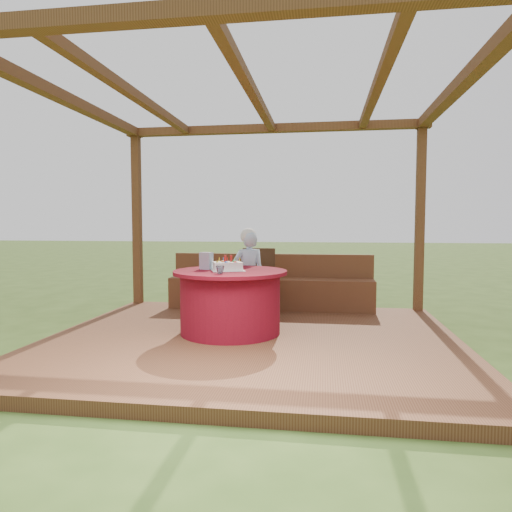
{
  "coord_description": "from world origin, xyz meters",
  "views": [
    {
      "loc": [
        0.77,
        -4.93,
        1.37
      ],
      "look_at": [
        0.0,
        0.25,
        1.0
      ],
      "focal_mm": 32.0,
      "sensor_mm": 36.0,
      "label": 1
    }
  ],
  "objects_px": {
    "bench": "(271,291)",
    "chair": "(257,277)",
    "gift_bag": "(206,261)",
    "drinking_glass": "(220,270)",
    "table": "(230,301)",
    "elderly_woman": "(249,273)",
    "birthday_cake": "(227,266)"
  },
  "relations": [
    {
      "from": "bench",
      "to": "drinking_glass",
      "type": "height_order",
      "value": "drinking_glass"
    },
    {
      "from": "table",
      "to": "drinking_glass",
      "type": "xyz_separation_m",
      "value": [
        -0.03,
        -0.37,
        0.4
      ]
    },
    {
      "from": "bench",
      "to": "gift_bag",
      "type": "height_order",
      "value": "gift_bag"
    },
    {
      "from": "birthday_cake",
      "to": "elderly_woman",
      "type": "bearing_deg",
      "value": 82.56
    },
    {
      "from": "chair",
      "to": "gift_bag",
      "type": "relative_size",
      "value": 4.58
    },
    {
      "from": "table",
      "to": "drinking_glass",
      "type": "relative_size",
      "value": 13.97
    },
    {
      "from": "bench",
      "to": "table",
      "type": "distance_m",
      "value": 1.61
    },
    {
      "from": "table",
      "to": "gift_bag",
      "type": "xyz_separation_m",
      "value": [
        -0.3,
        0.07,
        0.45
      ]
    },
    {
      "from": "chair",
      "to": "birthday_cake",
      "type": "distance_m",
      "value": 1.2
    },
    {
      "from": "gift_bag",
      "to": "drinking_glass",
      "type": "distance_m",
      "value": 0.53
    },
    {
      "from": "elderly_woman",
      "to": "gift_bag",
      "type": "xyz_separation_m",
      "value": [
        -0.38,
        -0.74,
        0.21
      ]
    },
    {
      "from": "table",
      "to": "drinking_glass",
      "type": "bearing_deg",
      "value": -94.83
    },
    {
      "from": "chair",
      "to": "elderly_woman",
      "type": "distance_m",
      "value": 0.36
    },
    {
      "from": "table",
      "to": "chair",
      "type": "distance_m",
      "value": 1.17
    },
    {
      "from": "gift_bag",
      "to": "drinking_glass",
      "type": "relative_size",
      "value": 2.14
    },
    {
      "from": "elderly_woman",
      "to": "birthday_cake",
      "type": "distance_m",
      "value": 0.84
    },
    {
      "from": "gift_bag",
      "to": "table",
      "type": "bearing_deg",
      "value": 2.96
    },
    {
      "from": "bench",
      "to": "table",
      "type": "relative_size",
      "value": 2.31
    },
    {
      "from": "bench",
      "to": "chair",
      "type": "bearing_deg",
      "value": -107.72
    },
    {
      "from": "drinking_glass",
      "to": "gift_bag",
      "type": "bearing_deg",
      "value": 120.86
    },
    {
      "from": "gift_bag",
      "to": "elderly_woman",
      "type": "bearing_deg",
      "value": 79.82
    },
    {
      "from": "table",
      "to": "gift_bag",
      "type": "relative_size",
      "value": 6.52
    },
    {
      "from": "drinking_glass",
      "to": "elderly_woman",
      "type": "bearing_deg",
      "value": 84.77
    },
    {
      "from": "gift_bag",
      "to": "drinking_glass",
      "type": "xyz_separation_m",
      "value": [
        0.27,
        -0.45,
        -0.06
      ]
    },
    {
      "from": "chair",
      "to": "gift_bag",
      "type": "xyz_separation_m",
      "value": [
        -0.44,
        -1.08,
        0.31
      ]
    },
    {
      "from": "chair",
      "to": "table",
      "type": "bearing_deg",
      "value": -97.09
    },
    {
      "from": "elderly_woman",
      "to": "birthday_cake",
      "type": "height_order",
      "value": "elderly_woman"
    },
    {
      "from": "table",
      "to": "gift_bag",
      "type": "distance_m",
      "value": 0.55
    },
    {
      "from": "gift_bag",
      "to": "chair",
      "type": "bearing_deg",
      "value": 84.53
    },
    {
      "from": "bench",
      "to": "elderly_woman",
      "type": "distance_m",
      "value": 0.87
    },
    {
      "from": "elderly_woman",
      "to": "gift_bag",
      "type": "distance_m",
      "value": 0.85
    },
    {
      "from": "table",
      "to": "elderly_woman",
      "type": "distance_m",
      "value": 0.85
    }
  ]
}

